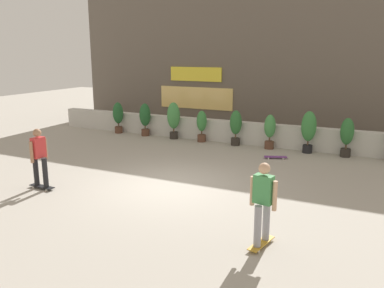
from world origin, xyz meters
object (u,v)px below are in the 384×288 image
at_px(potted_plant_4, 236,125).
at_px(potted_plant_6, 309,129).
at_px(potted_plant_0, 118,115).
at_px(skateboard_near_camera, 276,157).
at_px(potted_plant_2, 174,118).
at_px(potted_plant_1, 145,117).
at_px(skater_by_wall_right, 39,156).
at_px(potted_plant_5, 270,130).
at_px(skater_mid_plaza, 263,201).
at_px(potted_plant_7, 347,135).
at_px(potted_plant_3, 202,125).

distance_m(potted_plant_4, potted_plant_6, 2.86).
bearing_deg(potted_plant_4, potted_plant_0, 180.00).
bearing_deg(skateboard_near_camera, potted_plant_0, 170.19).
bearing_deg(potted_plant_4, potted_plant_2, 180.00).
height_order(potted_plant_1, skater_by_wall_right, skater_by_wall_right).
relative_size(potted_plant_2, potted_plant_5, 1.18).
height_order(potted_plant_2, skater_mid_plaza, skater_mid_plaza).
relative_size(potted_plant_0, potted_plant_5, 1.06).
relative_size(potted_plant_7, skater_by_wall_right, 0.84).
bearing_deg(skateboard_near_camera, potted_plant_2, 164.48).
distance_m(potted_plant_1, skater_by_wall_right, 7.40).
relative_size(potted_plant_0, potted_plant_4, 1.00).
height_order(potted_plant_3, potted_plant_7, potted_plant_7).
distance_m(potted_plant_0, potted_plant_7, 9.95).
relative_size(potted_plant_1, skater_mid_plaza, 0.86).
bearing_deg(potted_plant_0, skater_mid_plaza, -41.00).
bearing_deg(potted_plant_7, skater_by_wall_right, -134.88).
height_order(potted_plant_3, skater_by_wall_right, skater_by_wall_right).
xyz_separation_m(potted_plant_1, potted_plant_3, (2.79, 0.00, -0.11)).
relative_size(potted_plant_0, potted_plant_6, 0.91).
bearing_deg(potted_plant_1, potted_plant_3, 0.00).
distance_m(potted_plant_0, potted_plant_4, 5.76).
bearing_deg(skater_by_wall_right, skateboard_near_camera, 49.66).
relative_size(potted_plant_3, skater_mid_plaza, 0.77).
distance_m(potted_plant_2, potted_plant_4, 2.84).
relative_size(potted_plant_4, potted_plant_7, 1.00).
xyz_separation_m(potted_plant_4, potted_plant_5, (1.40, -0.00, -0.06)).
height_order(potted_plant_2, potted_plant_7, potted_plant_2).
relative_size(potted_plant_7, skater_mid_plaza, 0.84).
relative_size(potted_plant_5, skater_mid_plaza, 0.79).
bearing_deg(skater_by_wall_right, potted_plant_0, 110.18).
xyz_separation_m(potted_plant_0, potted_plant_4, (5.76, 0.00, -0.00)).
bearing_deg(potted_plant_3, potted_plant_4, 0.00).
relative_size(potted_plant_3, skater_by_wall_right, 0.77).
distance_m(skater_by_wall_right, skateboard_near_camera, 7.87).
bearing_deg(potted_plant_2, potted_plant_0, 180.00).
height_order(potted_plant_2, potted_plant_3, potted_plant_2).
height_order(potted_plant_3, potted_plant_6, potted_plant_6).
relative_size(potted_plant_3, potted_plant_6, 0.83).
bearing_deg(potted_plant_6, skateboard_near_camera, -122.89).
xyz_separation_m(potted_plant_4, potted_plant_6, (2.86, 0.00, 0.11)).
bearing_deg(skater_by_wall_right, skater_mid_plaza, -5.52).
relative_size(potted_plant_1, potted_plant_5, 1.09).
bearing_deg(potted_plant_6, potted_plant_1, -180.00).
distance_m(potted_plant_3, skater_by_wall_right, 7.47).
bearing_deg(potted_plant_4, skater_mid_plaza, -67.04).
height_order(potted_plant_1, potted_plant_6, potted_plant_6).
distance_m(potted_plant_3, skater_mid_plaza, 9.30).
height_order(potted_plant_2, skater_by_wall_right, skater_by_wall_right).
bearing_deg(potted_plant_5, skater_by_wall_right, -121.47).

